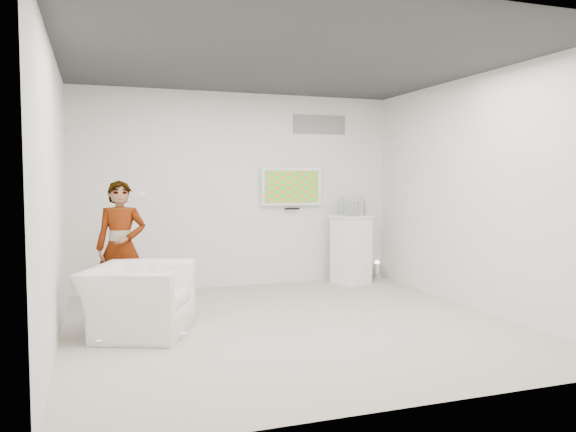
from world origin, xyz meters
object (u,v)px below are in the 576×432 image
at_px(person, 121,247).
at_px(armchair, 139,300).
at_px(pedestal, 351,249).
at_px(floor_uplight, 377,270).
at_px(tv, 291,187).

xyz_separation_m(person, armchair, (0.14, -1.01, -0.46)).
distance_m(armchair, pedestal, 3.94).
bearing_deg(armchair, pedestal, -38.43).
distance_m(person, floor_uplight, 4.38).
relative_size(tv, floor_uplight, 3.45).
bearing_deg(floor_uplight, tv, 175.85).
relative_size(tv, armchair, 0.88).
height_order(person, armchair, person).
relative_size(person, armchair, 1.45).
xyz_separation_m(person, pedestal, (3.57, 0.91, -0.28)).
height_order(person, floor_uplight, person).
xyz_separation_m(tv, armchair, (-2.54, -2.26, -1.18)).
distance_m(tv, floor_uplight, 2.05).
bearing_deg(person, armchair, -72.98).
xyz_separation_m(person, floor_uplight, (4.17, 1.14, -0.68)).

